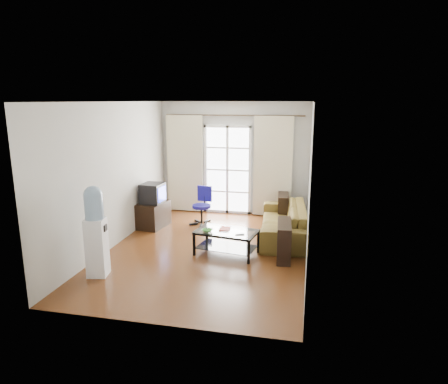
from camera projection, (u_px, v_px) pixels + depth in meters
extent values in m
plane|color=brown|center=(208.00, 250.00, 7.44)|extent=(5.20, 5.20, 0.00)
plane|color=white|center=(206.00, 102.00, 6.84)|extent=(5.20, 5.20, 0.00)
cube|color=#BAB9B0|center=(234.00, 159.00, 9.62)|extent=(3.60, 0.02, 2.70)
cube|color=#BAB9B0|center=(151.00, 221.00, 4.66)|extent=(3.60, 0.02, 2.70)
cube|color=#BAB9B0|center=(115.00, 175.00, 7.51)|extent=(0.02, 5.20, 2.70)
cube|color=#BAB9B0|center=(310.00, 183.00, 6.77)|extent=(0.02, 5.20, 2.70)
cube|color=white|center=(228.00, 170.00, 9.67)|extent=(1.01, 0.02, 2.04)
cube|color=white|center=(227.00, 170.00, 9.65)|extent=(1.16, 0.06, 2.15)
cylinder|color=#4C3F2D|center=(233.00, 115.00, 9.29)|extent=(3.30, 0.04, 0.04)
cube|color=beige|center=(185.00, 164.00, 9.78)|extent=(0.90, 0.07, 2.35)
cube|color=beige|center=(273.00, 167.00, 9.34)|extent=(0.90, 0.07, 2.35)
cube|color=#9F9FA2|center=(266.00, 202.00, 9.59)|extent=(0.64, 0.12, 0.64)
imported|color=brown|center=(283.00, 221.00, 8.10)|extent=(2.35, 1.21, 0.65)
cube|color=silver|center=(227.00, 231.00, 7.15)|extent=(1.17, 0.79, 0.01)
cube|color=black|center=(226.00, 247.00, 7.21)|extent=(1.11, 0.72, 0.01)
cube|color=black|center=(194.00, 244.00, 7.13)|extent=(0.05, 0.05, 0.43)
cube|color=black|center=(249.00, 252.00, 6.76)|extent=(0.05, 0.05, 0.43)
cube|color=black|center=(207.00, 234.00, 7.63)|extent=(0.05, 0.05, 0.43)
cube|color=black|center=(258.00, 241.00, 7.26)|extent=(0.05, 0.05, 0.43)
imported|color=#338D50|center=(207.00, 231.00, 7.09)|extent=(0.33, 0.33, 0.05)
imported|color=maroon|center=(220.00, 228.00, 7.24)|extent=(0.20, 0.26, 0.02)
cube|color=black|center=(240.00, 234.00, 6.93)|extent=(0.16, 0.10, 0.02)
cube|color=black|center=(153.00, 215.00, 8.75)|extent=(0.60, 0.81, 0.55)
cube|color=black|center=(153.00, 193.00, 8.61)|extent=(0.46, 0.50, 0.43)
cube|color=#0C19E5|center=(162.00, 194.00, 8.55)|extent=(0.04, 0.37, 0.32)
cube|color=black|center=(145.00, 193.00, 8.66)|extent=(0.15, 0.33, 0.28)
cylinder|color=black|center=(202.00, 215.00, 8.92)|extent=(0.05, 0.05, 0.43)
cylinder|color=navy|center=(202.00, 206.00, 8.88)|extent=(0.41, 0.41, 0.07)
cube|color=navy|center=(205.00, 193.00, 8.99)|extent=(0.34, 0.09, 0.35)
cube|color=white|center=(97.00, 247.00, 6.27)|extent=(0.35, 0.35, 0.94)
cylinder|color=#7A9ABC|center=(94.00, 207.00, 6.12)|extent=(0.29, 0.29, 0.38)
sphere|color=#7A9ABC|center=(93.00, 195.00, 6.08)|extent=(0.29, 0.29, 0.29)
cube|color=black|center=(105.00, 228.00, 6.19)|extent=(0.06, 0.12, 0.10)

